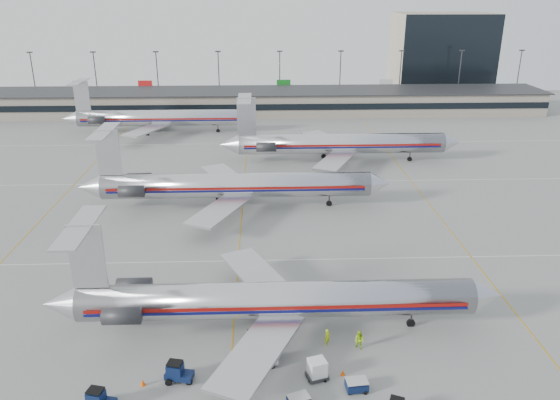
{
  "coord_description": "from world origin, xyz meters",
  "views": [
    {
      "loc": [
        3.02,
        -51.92,
        32.39
      ],
      "look_at": [
        5.67,
        19.57,
        4.5
      ],
      "focal_mm": 35.0,
      "sensor_mm": 36.0,
      "label": 1
    }
  ],
  "objects_px": {
    "jet_second_row": "(230,185)",
    "uld_container": "(317,369)",
    "tug_center": "(177,372)",
    "jet_foreground": "(268,299)",
    "belt_loader": "(258,359)"
  },
  "relations": [
    {
      "from": "belt_loader",
      "to": "uld_container",
      "type": "bearing_deg",
      "value": -29.6
    },
    {
      "from": "jet_foreground",
      "to": "jet_second_row",
      "type": "xyz_separation_m",
      "value": [
        -5.31,
        33.36,
        0.23
      ]
    },
    {
      "from": "jet_foreground",
      "to": "jet_second_row",
      "type": "relative_size",
      "value": 0.94
    },
    {
      "from": "jet_second_row",
      "to": "uld_container",
      "type": "xyz_separation_m",
      "value": [
        9.56,
        -40.98,
        -2.75
      ]
    },
    {
      "from": "tug_center",
      "to": "jet_foreground",
      "type": "bearing_deg",
      "value": 55.43
    },
    {
      "from": "tug_center",
      "to": "uld_container",
      "type": "height_order",
      "value": "tug_center"
    },
    {
      "from": "jet_second_row",
      "to": "tug_center",
      "type": "distance_m",
      "value": 41.1
    },
    {
      "from": "belt_loader",
      "to": "jet_second_row",
      "type": "bearing_deg",
      "value": 87.43
    },
    {
      "from": "jet_foreground",
      "to": "uld_container",
      "type": "xyz_separation_m",
      "value": [
        4.24,
        -7.62,
        -2.53
      ]
    },
    {
      "from": "tug_center",
      "to": "belt_loader",
      "type": "bearing_deg",
      "value": 27.54
    },
    {
      "from": "jet_second_row",
      "to": "uld_container",
      "type": "bearing_deg",
      "value": -76.87
    },
    {
      "from": "jet_second_row",
      "to": "tug_center",
      "type": "relative_size",
      "value": 18.48
    },
    {
      "from": "tug_center",
      "to": "jet_second_row",
      "type": "bearing_deg",
      "value": 98.43
    },
    {
      "from": "uld_container",
      "to": "jet_foreground",
      "type": "bearing_deg",
      "value": 102.14
    },
    {
      "from": "jet_second_row",
      "to": "belt_loader",
      "type": "bearing_deg",
      "value": -83.71
    }
  ]
}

